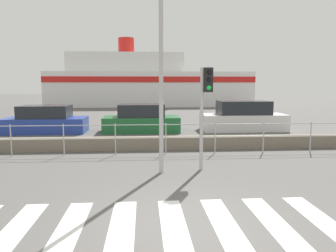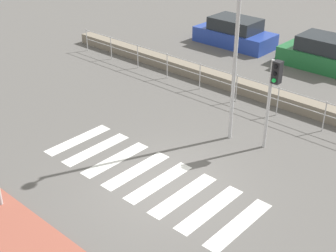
% 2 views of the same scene
% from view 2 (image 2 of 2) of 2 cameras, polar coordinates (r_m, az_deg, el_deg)
% --- Properties ---
extents(ground_plane, '(160.00, 160.00, 0.00)m').
position_cam_2_polar(ground_plane, '(13.07, -0.25, -7.33)').
color(ground_plane, '#565451').
extents(crosswalk, '(6.75, 2.40, 0.01)m').
position_cam_2_polar(crosswalk, '(13.47, -2.52, -6.13)').
color(crosswalk, silver).
rests_on(crosswalk, ground_plane).
extents(seawall, '(23.53, 0.55, 0.47)m').
position_cam_2_polar(seawall, '(17.89, 14.53, 2.90)').
color(seawall, slate).
rests_on(seawall, ground_plane).
extents(harbor_fence, '(21.22, 0.04, 1.10)m').
position_cam_2_polar(harbor_fence, '(16.97, 13.29, 3.49)').
color(harbor_fence, '#B2B2B5').
rests_on(harbor_fence, ground_plane).
extents(traffic_light_far, '(0.34, 0.32, 2.91)m').
position_cam_2_polar(traffic_light_far, '(14.18, 12.72, 4.82)').
color(traffic_light_far, '#B2B2B5').
rests_on(traffic_light_far, ground_plane).
extents(streetlamp, '(0.32, 0.89, 6.24)m').
position_cam_2_polar(streetlamp, '(13.95, 8.16, 12.23)').
color(streetlamp, '#B2B2B5').
rests_on(streetlamp, ground_plane).
extents(parked_car_blue, '(4.04, 1.81, 1.39)m').
position_cam_2_polar(parked_car_blue, '(24.33, 8.13, 11.10)').
color(parked_car_blue, '#233D9E').
rests_on(parked_car_blue, ground_plane).
extents(parked_car_green, '(3.91, 1.86, 1.43)m').
position_cam_2_polar(parked_car_green, '(22.12, 18.62, 8.23)').
color(parked_car_green, '#1E6633').
rests_on(parked_car_green, ground_plane).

